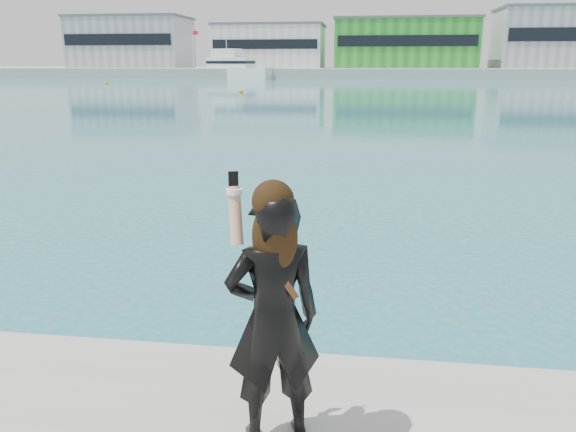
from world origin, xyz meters
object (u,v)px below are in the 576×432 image
buoy_far (107,84)px  buoy_extra (241,93)px  motor_yacht (233,68)px  woman (273,312)px

buoy_far → buoy_extra: 34.57m
buoy_far → buoy_extra: same height
motor_yacht → buoy_far: size_ratio=34.18×
motor_yacht → buoy_extra: bearing=-57.6°
buoy_extra → woman: woman is taller
motor_yacht → buoy_far: 33.99m
motor_yacht → woman: bearing=-58.3°
buoy_extra → woman: 59.71m
motor_yacht → woman: motor_yacht is taller
motor_yacht → buoy_far: bearing=-93.4°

